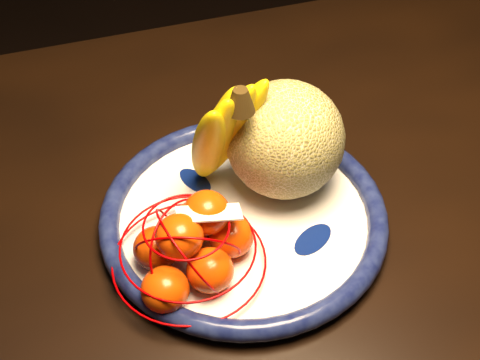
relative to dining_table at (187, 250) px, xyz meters
name	(u,v)px	position (x,y,z in m)	size (l,w,h in m)	color
dining_table	(187,250)	(0.00, 0.00, 0.00)	(1.53, 1.04, 0.71)	black
fruit_bowl	(243,217)	(0.06, -0.05, 0.09)	(0.36, 0.36, 0.03)	white
cantaloupe	(285,140)	(0.13, -0.02, 0.16)	(0.15, 0.15, 0.15)	olive
banana_bunch	(219,132)	(0.06, 0.01, 0.19)	(0.12, 0.12, 0.19)	yellow
mandarin_bag	(191,246)	(-0.03, -0.09, 0.12)	(0.21, 0.21, 0.11)	#EC490B
price_tag	(209,213)	(0.00, -0.09, 0.17)	(0.07, 0.03, 0.00)	white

